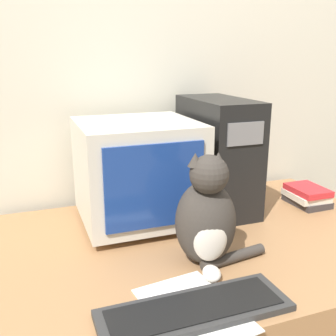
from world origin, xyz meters
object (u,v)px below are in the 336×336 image
(keyboard, at_px, (195,310))
(book_stack, at_px, (307,196))
(computer_tower, at_px, (217,155))
(cat, at_px, (207,218))
(crt_monitor, at_px, (138,171))
(pen, at_px, (160,303))

(keyboard, relative_size, book_stack, 2.65)
(computer_tower, distance_m, keyboard, 0.75)
(cat, bearing_deg, crt_monitor, 119.89)
(computer_tower, distance_m, book_stack, 0.43)
(computer_tower, xyz_separation_m, keyboard, (-0.37, -0.62, -0.22))
(keyboard, xyz_separation_m, book_stack, (0.75, 0.51, 0.03))
(cat, xyz_separation_m, book_stack, (0.62, 0.29, -0.11))
(book_stack, bearing_deg, keyboard, -145.77)
(keyboard, bearing_deg, cat, 58.30)
(crt_monitor, height_order, keyboard, crt_monitor)
(crt_monitor, distance_m, book_stack, 0.74)
(computer_tower, distance_m, pen, 0.74)
(computer_tower, relative_size, keyboard, 0.94)
(crt_monitor, bearing_deg, book_stack, -5.94)
(computer_tower, bearing_deg, crt_monitor, -174.12)
(crt_monitor, relative_size, book_stack, 2.31)
(computer_tower, height_order, keyboard, computer_tower)
(computer_tower, height_order, book_stack, computer_tower)
(keyboard, height_order, pen, keyboard)
(pen, bearing_deg, cat, 36.75)
(crt_monitor, height_order, book_stack, crt_monitor)
(computer_tower, xyz_separation_m, cat, (-0.24, -0.40, -0.08))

